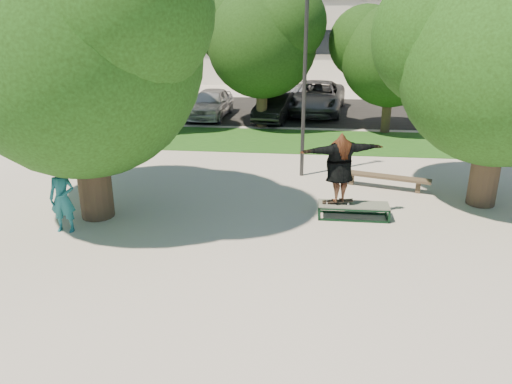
# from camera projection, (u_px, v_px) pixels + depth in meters

# --- Properties ---
(ground) EXTENTS (120.00, 120.00, 0.00)m
(ground) POSITION_uv_depth(u_px,v_px,m) (253.00, 240.00, 11.69)
(ground) COLOR gray
(ground) RESTS_ON ground
(grass_strip) EXTENTS (30.00, 4.00, 0.02)m
(grass_strip) POSITION_uv_depth(u_px,v_px,m) (304.00, 141.00, 20.44)
(grass_strip) COLOR #184513
(grass_strip) RESTS_ON ground
(asphalt_strip) EXTENTS (40.00, 8.00, 0.01)m
(asphalt_strip) POSITION_uv_depth(u_px,v_px,m) (288.00, 111.00, 26.61)
(asphalt_strip) COLOR black
(asphalt_strip) RESTS_ON ground
(tree_left) EXTENTS (6.96, 5.95, 7.12)m
(tree_left) POSITION_uv_depth(u_px,v_px,m) (76.00, 40.00, 11.63)
(tree_left) COLOR #38281E
(tree_left) RESTS_ON ground
(tree_right) EXTENTS (6.24, 5.33, 6.51)m
(tree_right) POSITION_uv_depth(u_px,v_px,m) (500.00, 51.00, 12.54)
(tree_right) COLOR #38281E
(tree_right) RESTS_ON ground
(bg_tree_left) EXTENTS (5.28, 4.51, 5.77)m
(bg_tree_left) POSITION_uv_depth(u_px,v_px,m) (131.00, 43.00, 21.41)
(bg_tree_left) COLOR #38281E
(bg_tree_left) RESTS_ON ground
(bg_tree_mid) EXTENTS (5.76, 4.92, 6.24)m
(bg_tree_mid) POSITION_uv_depth(u_px,v_px,m) (260.00, 36.00, 21.68)
(bg_tree_mid) COLOR #38281E
(bg_tree_mid) RESTS_ON ground
(bg_tree_right) EXTENTS (5.04, 4.31, 5.43)m
(bg_tree_right) POSITION_uv_depth(u_px,v_px,m) (390.00, 50.00, 20.82)
(bg_tree_right) COLOR #38281E
(bg_tree_right) RESTS_ON ground
(lamppost) EXTENTS (0.25, 0.15, 6.11)m
(lamppost) POSITION_uv_depth(u_px,v_px,m) (305.00, 77.00, 15.16)
(lamppost) COLOR #2D2D30
(lamppost) RESTS_ON ground
(grind_box) EXTENTS (1.80, 0.60, 0.38)m
(grind_box) POSITION_uv_depth(u_px,v_px,m) (353.00, 211.00, 12.88)
(grind_box) COLOR black
(grind_box) RESTS_ON ground
(skater_rig) EXTENTS (2.27, 1.34, 1.87)m
(skater_rig) POSITION_uv_depth(u_px,v_px,m) (340.00, 168.00, 12.53)
(skater_rig) COLOR white
(skater_rig) RESTS_ON grind_box
(bystander) EXTENTS (0.64, 0.43, 1.70)m
(bystander) POSITION_uv_depth(u_px,v_px,m) (62.00, 198.00, 11.89)
(bystander) COLOR #1B616A
(bystander) RESTS_ON ground
(bench) EXTENTS (2.68, 1.09, 0.41)m
(bench) POSITION_uv_depth(u_px,v_px,m) (385.00, 178.00, 14.94)
(bench) COLOR #473A2A
(bench) RESTS_ON ground
(car_silver_a) EXTENTS (1.90, 4.27, 1.43)m
(car_silver_a) POSITION_uv_depth(u_px,v_px,m) (211.00, 103.00, 24.75)
(car_silver_a) COLOR #BBBBC0
(car_silver_a) RESTS_ON asphalt_strip
(car_dark) EXTENTS (2.02, 4.12, 1.30)m
(car_dark) POSITION_uv_depth(u_px,v_px,m) (275.00, 107.00, 24.11)
(car_dark) COLOR black
(car_dark) RESTS_ON asphalt_strip
(car_grey) EXTENTS (3.25, 5.99, 1.60)m
(car_grey) POSITION_uv_depth(u_px,v_px,m) (317.00, 97.00, 25.86)
(car_grey) COLOR slate
(car_grey) RESTS_ON asphalt_strip
(car_silver_b) EXTENTS (2.16, 4.69, 1.33)m
(car_silver_b) POSITION_uv_depth(u_px,v_px,m) (298.00, 98.00, 26.46)
(car_silver_b) COLOR #B6B7BC
(car_silver_b) RESTS_ON asphalt_strip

